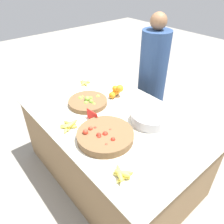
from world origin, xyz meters
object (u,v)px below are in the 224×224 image
(tomato_basket, at_px, (105,136))
(price_sign, at_px, (92,116))
(lime_bowl, at_px, (88,102))
(metal_bowl, at_px, (150,117))
(vendor_person, at_px, (152,81))

(tomato_basket, xyz_separation_m, price_sign, (-0.28, 0.07, 0.02))
(lime_bowl, distance_m, metal_bowl, 0.67)
(lime_bowl, distance_m, tomato_basket, 0.58)
(tomato_basket, height_order, vendor_person, vendor_person)
(metal_bowl, distance_m, vendor_person, 0.99)
(tomato_basket, relative_size, vendor_person, 0.30)
(metal_bowl, distance_m, price_sign, 0.53)
(metal_bowl, bearing_deg, tomato_basket, -99.91)
(vendor_person, bearing_deg, price_sign, -76.89)
(lime_bowl, xyz_separation_m, price_sign, (0.26, -0.13, 0.03))
(lime_bowl, bearing_deg, vendor_person, 90.23)
(tomato_basket, xyz_separation_m, vendor_person, (-0.54, 1.22, -0.10))
(metal_bowl, xyz_separation_m, vendor_person, (-0.62, 0.75, -0.12))
(lime_bowl, height_order, vendor_person, vendor_person)
(lime_bowl, relative_size, vendor_person, 0.26)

